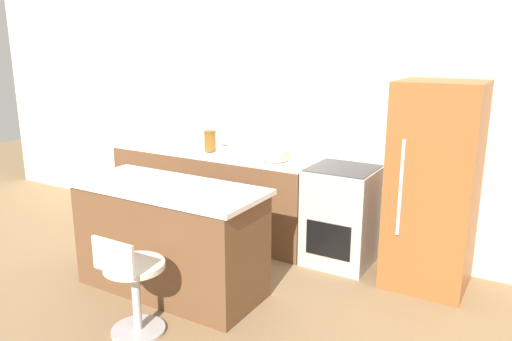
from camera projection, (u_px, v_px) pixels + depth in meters
name	position (u px, v px, depth m)	size (l,w,h in m)	color
ground_plane	(224.00, 248.00, 4.97)	(14.00, 14.00, 0.00)	#8E704C
wall_back	(257.00, 111.00, 5.18)	(8.00, 0.06, 2.60)	beige
back_counter	(213.00, 192.00, 5.29)	(2.27, 0.59, 0.90)	brown
kitchen_island	(170.00, 238.00, 4.05)	(1.58, 0.69, 0.90)	brown
oven_range	(341.00, 216.00, 4.57)	(0.59, 0.60, 0.90)	#B7B2A8
refrigerator	(434.00, 186.00, 4.06)	(0.65, 0.66, 1.71)	#995628
stool_chair	(133.00, 285.00, 3.43)	(0.42, 0.42, 0.76)	#B7B7BC
kettle	(158.00, 137.00, 5.47)	(0.16, 0.16, 0.21)	silver
mixing_bowl	(274.00, 155.00, 4.76)	(0.29, 0.29, 0.09)	#C1B28E
canister_jar	(210.00, 141.00, 5.12)	(0.13, 0.13, 0.21)	brown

